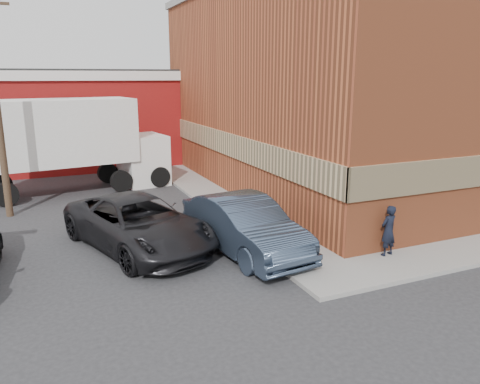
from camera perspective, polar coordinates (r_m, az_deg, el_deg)
name	(u,v)px	position (r m, az deg, el deg)	size (l,w,h in m)	color
ground	(299,271)	(13.18, 7.21, -9.54)	(90.00, 90.00, 0.00)	#28282B
brick_building	(357,87)	(24.34, 14.13, 12.26)	(14.25, 18.25, 9.36)	#AA4F2B
sidewalk_west	(208,194)	(21.16, -3.87, -0.22)	(1.80, 18.00, 0.12)	gray
warehouse	(39,118)	(30.42, -23.25, 8.28)	(16.30, 8.30, 5.60)	maroon
man	(388,231)	(14.27, 17.63, -4.51)	(0.55, 0.36, 1.50)	black
sedan	(244,226)	(14.12, 0.53, -4.12)	(1.80, 5.16, 1.70)	#323F53
suv_a	(138,223)	(14.77, -12.31, -3.76)	(2.70, 5.86, 1.63)	black
box_truck	(77,139)	(22.69, -19.25, 6.13)	(8.86, 3.69, 4.24)	white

